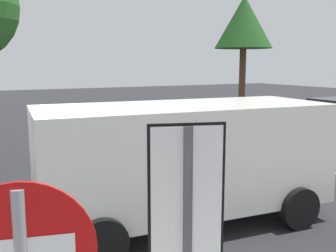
{
  "coord_description": "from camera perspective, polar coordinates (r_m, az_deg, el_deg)",
  "views": [
    {
      "loc": [
        -0.71,
        -6.77,
        2.9
      ],
      "look_at": [
        3.21,
        0.74,
        1.54
      ],
      "focal_mm": 40.97,
      "sensor_mm": 36.0,
      "label": 1
    }
  ],
  "objects": [
    {
      "name": "speed_limit_sign",
      "position": [
        2.77,
        2.73,
        -15.23
      ],
      "size": [
        0.52,
        0.17,
        2.52
      ],
      "color": "#4C4C51",
      "rests_on": "ground_plane"
    },
    {
      "name": "ground_plane",
      "position": [
        7.4,
        -20.47,
        -14.57
      ],
      "size": [
        80.0,
        80.0,
        0.0
      ],
      "primitive_type": "plane",
      "color": "#262628"
    },
    {
      "name": "white_van",
      "position": [
        6.95,
        2.35,
        -4.49
      ],
      "size": [
        5.36,
        2.64,
        2.2
      ],
      "color": "silver",
      "rests_on": "ground_plane"
    },
    {
      "name": "lane_marking_centre",
      "position": [
        8.24,
        1.1,
        -11.43
      ],
      "size": [
        28.0,
        0.16,
        0.01
      ],
      "primitive_type": "cube",
      "color": "#E0D14C"
    },
    {
      "name": "tree_right_verge",
      "position": [
        18.28,
        11.23,
        14.74
      ],
      "size": [
        2.62,
        2.62,
        5.96
      ],
      "color": "#513823",
      "rests_on": "ground_plane"
    }
  ]
}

